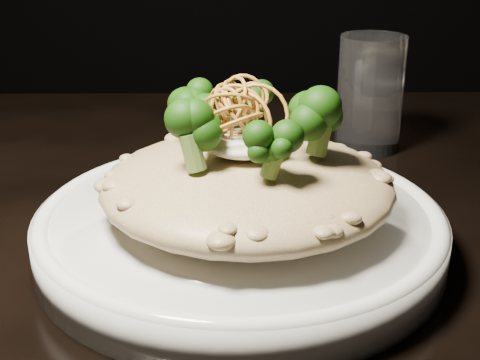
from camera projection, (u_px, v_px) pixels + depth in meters
table at (276, 313)px, 0.56m from camera, size 1.10×0.80×0.75m
plate at (240, 231)px, 0.48m from camera, size 0.29×0.29×0.03m
risotto at (247, 185)px, 0.47m from camera, size 0.21×0.21×0.05m
broccoli at (240, 117)px, 0.45m from camera, size 0.14×0.14×0.05m
cheese at (244, 142)px, 0.46m from camera, size 0.06×0.06×0.02m
shallots at (237, 101)px, 0.45m from camera, size 0.06×0.06×0.04m
drinking_glass at (370, 94)px, 0.67m from camera, size 0.07×0.07×0.12m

